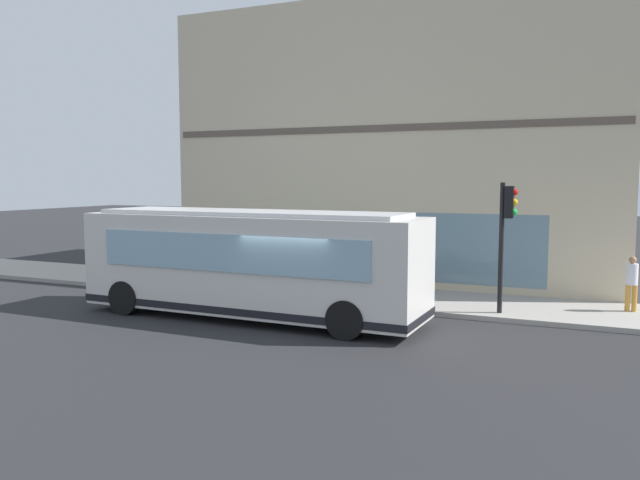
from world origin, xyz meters
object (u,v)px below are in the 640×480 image
fire_hydrant (418,283)px  pedestrian_near_hydrant (210,252)px  city_bus_nearside (250,264)px  traffic_light_near_corner (506,222)px  pedestrian_walking_along_curb (632,280)px

fire_hydrant → pedestrian_near_hydrant: bearing=88.3°
city_bus_nearside → fire_hydrant: (4.80, -3.61, -1.04)m
city_bus_nearside → traffic_light_near_corner: size_ratio=2.72×
city_bus_nearside → pedestrian_near_hydrant: size_ratio=5.89×
fire_hydrant → pedestrian_walking_along_curb: 6.38m
fire_hydrant → city_bus_nearside: bearing=143.0°
city_bus_nearside → pedestrian_near_hydrant: (5.04, 4.71, -0.42)m
traffic_light_near_corner → pedestrian_near_hydrant: 11.67m
traffic_light_near_corner → fire_hydrant: bearing=57.4°
city_bus_nearside → pedestrian_near_hydrant: bearing=43.0°
city_bus_nearside → pedestrian_walking_along_curb: size_ratio=6.30×
pedestrian_near_hydrant → traffic_light_near_corner: bearing=-100.9°
city_bus_nearside → traffic_light_near_corner: traffic_light_near_corner is taller
traffic_light_near_corner → pedestrian_walking_along_curb: 4.10m
fire_hydrant → pedestrian_walking_along_curb: (-0.21, -6.35, 0.55)m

